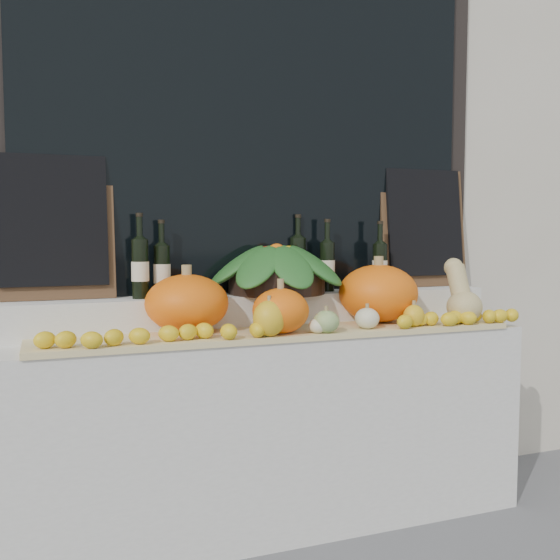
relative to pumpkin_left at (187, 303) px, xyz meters
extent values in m
cube|color=beige|center=(0.40, 0.74, 1.22)|extent=(7.00, 0.90, 4.50)
cube|color=black|center=(0.40, 0.29, 0.87)|extent=(2.40, 0.04, 2.10)
cube|color=black|center=(0.40, 0.26, 0.87)|extent=(2.20, 0.02, 2.00)
cube|color=silver|center=(0.40, 0.01, -0.59)|extent=(2.30, 0.55, 0.88)
cube|color=silver|center=(0.40, 0.16, -0.07)|extent=(2.30, 0.25, 0.16)
cube|color=tan|center=(0.40, -0.11, -0.14)|extent=(2.10, 0.32, 0.02)
ellipsoid|color=orange|center=(0.00, 0.00, 0.00)|extent=(0.40, 0.40, 0.25)
ellipsoid|color=orange|center=(0.91, -0.03, 0.01)|extent=(0.47, 0.47, 0.27)
ellipsoid|color=orange|center=(0.36, -0.17, -0.03)|extent=(0.26, 0.26, 0.19)
ellipsoid|color=tan|center=(1.28, -0.18, -0.05)|extent=(0.17, 0.17, 0.15)
cylinder|color=tan|center=(1.28, -0.13, 0.06)|extent=(0.09, 0.14, 0.18)
sphere|color=tan|center=(1.28, -0.09, 0.13)|extent=(0.09, 0.09, 0.09)
ellipsoid|color=#2F6D20|center=(0.54, -0.23, -0.08)|extent=(0.11, 0.11, 0.09)
cylinder|color=#937F50|center=(0.54, -0.23, -0.02)|extent=(0.02, 0.02, 0.02)
ellipsoid|color=#2F6D20|center=(0.29, -0.23, -0.08)|extent=(0.09, 0.09, 0.08)
cylinder|color=#937F50|center=(0.29, -0.23, -0.03)|extent=(0.02, 0.02, 0.02)
ellipsoid|color=beige|center=(0.51, -0.23, -0.09)|extent=(0.08, 0.08, 0.06)
cylinder|color=#937F50|center=(0.51, -0.23, -0.05)|extent=(0.02, 0.02, 0.02)
ellipsoid|color=gold|center=(0.29, -0.23, -0.05)|extent=(0.13, 0.13, 0.15)
cylinder|color=#937F50|center=(0.29, -0.23, 0.04)|extent=(0.02, 0.02, 0.02)
ellipsoid|color=beige|center=(0.76, -0.19, -0.08)|extent=(0.11, 0.11, 0.09)
cylinder|color=#937F50|center=(0.76, -0.19, -0.02)|extent=(0.02, 0.02, 0.02)
ellipsoid|color=gold|center=(0.99, -0.21, -0.07)|extent=(0.09, 0.09, 0.10)
cylinder|color=#937F50|center=(0.99, -0.21, -0.01)|extent=(0.02, 0.02, 0.02)
cylinder|color=black|center=(0.46, 0.15, 0.07)|extent=(0.46, 0.46, 0.12)
cylinder|color=black|center=(-0.17, 0.14, 0.14)|extent=(0.07, 0.07, 0.26)
cylinder|color=black|center=(-0.17, 0.14, 0.32)|extent=(0.03, 0.03, 0.10)
cylinder|color=beige|center=(-0.17, 0.14, 0.13)|extent=(0.08, 0.08, 0.08)
cylinder|color=black|center=(-0.17, 0.14, 0.38)|extent=(0.03, 0.03, 0.02)
cylinder|color=black|center=(-0.07, 0.18, 0.13)|extent=(0.07, 0.07, 0.23)
cylinder|color=black|center=(-0.07, 0.18, 0.29)|extent=(0.03, 0.03, 0.10)
cylinder|color=beige|center=(-0.07, 0.18, 0.12)|extent=(0.08, 0.08, 0.08)
cylinder|color=black|center=(-0.07, 0.18, 0.35)|extent=(0.03, 0.03, 0.02)
cylinder|color=black|center=(0.60, 0.23, 0.14)|extent=(0.08, 0.08, 0.26)
cylinder|color=black|center=(0.60, 0.23, 0.32)|extent=(0.03, 0.03, 0.10)
cylinder|color=beige|center=(0.60, 0.23, 0.13)|extent=(0.08, 0.08, 0.08)
cylinder|color=black|center=(0.60, 0.23, 0.38)|extent=(0.03, 0.03, 0.02)
cylinder|color=black|center=(0.73, 0.17, 0.13)|extent=(0.07, 0.07, 0.24)
cylinder|color=black|center=(0.73, 0.17, 0.30)|extent=(0.03, 0.03, 0.10)
cylinder|color=beige|center=(0.73, 0.17, 0.12)|extent=(0.08, 0.08, 0.08)
cylinder|color=black|center=(0.73, 0.17, 0.36)|extent=(0.03, 0.03, 0.02)
cylinder|color=black|center=(1.01, 0.15, 0.13)|extent=(0.07, 0.07, 0.23)
cylinder|color=black|center=(1.01, 0.15, 0.29)|extent=(0.03, 0.03, 0.10)
cylinder|color=beige|center=(1.01, 0.15, 0.12)|extent=(0.08, 0.08, 0.08)
cylinder|color=black|center=(1.01, 0.15, 0.35)|extent=(0.03, 0.03, 0.02)
cube|color=#4C331E|center=(-0.52, 0.23, 0.32)|extent=(0.50, 0.09, 0.62)
cube|color=black|center=(-0.52, 0.22, 0.35)|extent=(0.44, 0.09, 0.56)
cube|color=#4C331E|center=(1.32, 0.23, 0.32)|extent=(0.50, 0.09, 0.62)
cube|color=black|center=(1.32, 0.22, 0.35)|extent=(0.44, 0.09, 0.56)
camera|label=1|loc=(-0.55, -2.60, 0.30)|focal=40.00mm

